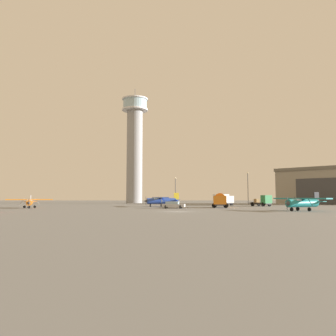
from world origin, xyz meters
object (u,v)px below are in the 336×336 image
at_px(light_post_west, 175,188).
at_px(light_post_east, 248,185).
at_px(airplane_orange, 30,202).
at_px(airplane_blue, 162,200).
at_px(truck_fuel_tanker_orange, 220,200).
at_px(truck_box_white, 223,199).
at_px(truck_flatbed_green, 263,201).
at_px(car_silver, 173,205).
at_px(airplane_teal, 303,202).
at_px(control_tower, 135,144).

height_order(light_post_west, light_post_east, light_post_east).
xyz_separation_m(airplane_orange, airplane_blue, (26.90, 9.35, 0.28)).
distance_m(truck_fuel_tanker_orange, light_post_west, 34.71).
height_order(truck_box_white, light_post_east, light_post_east).
xyz_separation_m(airplane_blue, light_post_west, (4.76, 25.80, 3.48)).
xyz_separation_m(airplane_blue, truck_box_white, (16.99, 13.25, 0.17)).
bearing_deg(truck_flatbed_green, airplane_blue, -109.97).
relative_size(car_silver, light_post_east, 0.47).
height_order(airplane_teal, car_silver, airplane_teal).
height_order(airplane_orange, light_post_west, light_post_west).
height_order(airplane_teal, truck_flatbed_green, airplane_teal).
xyz_separation_m(control_tower, truck_box_white, (26.45, -38.56, -21.24)).
height_order(airplane_teal, truck_fuel_tanker_orange, truck_fuel_tanker_orange).
bearing_deg(light_post_east, airplane_teal, -96.31).
relative_size(control_tower, truck_box_white, 6.93).
xyz_separation_m(control_tower, light_post_east, (37.02, -25.57, -17.01)).
relative_size(light_post_west, light_post_east, 0.83).
relative_size(airplane_teal, car_silver, 2.07).
relative_size(airplane_orange, airplane_blue, 0.81).
xyz_separation_m(truck_fuel_tanker_orange, light_post_east, (15.43, 34.18, 4.23)).
bearing_deg(light_post_east, light_post_west, -178.91).
distance_m(light_post_west, light_post_east, 22.82).
height_order(airplane_orange, car_silver, airplane_orange).
bearing_deg(airplane_blue, car_silver, 87.21).
relative_size(control_tower, truck_flatbed_green, 7.38).
relative_size(control_tower, truck_fuel_tanker_orange, 6.23).
bearing_deg(light_post_east, airplane_orange, -146.84).
xyz_separation_m(airplane_orange, truck_flatbed_green, (51.55, 11.73, 0.06)).
bearing_deg(control_tower, airplane_teal, -68.25).
xyz_separation_m(control_tower, car_silver, (11.44, -64.75, -22.17)).
relative_size(truck_flatbed_green, truck_fuel_tanker_orange, 0.84).
distance_m(airplane_orange, truck_fuel_tanker_orange, 39.06).
bearing_deg(truck_box_white, light_post_west, -162.59).
xyz_separation_m(truck_flatbed_green, light_post_east, (2.91, 23.85, 4.61)).
bearing_deg(car_silver, control_tower, 114.81).
relative_size(airplane_orange, car_silver, 1.88).
relative_size(truck_box_white, truck_fuel_tanker_orange, 0.90).
bearing_deg(light_post_west, truck_flatbed_green, -49.66).
xyz_separation_m(truck_box_white, car_silver, (-15.01, -26.19, -0.93)).
bearing_deg(light_post_west, truck_fuel_tanker_orange, -77.68).
bearing_deg(light_post_west, control_tower, 118.68).
bearing_deg(airplane_teal, light_post_east, -122.92).
relative_size(truck_box_white, light_post_east, 0.64).
distance_m(airplane_teal, airplane_blue, 34.22).
bearing_deg(airplane_orange, light_post_west, 121.49).
bearing_deg(airplane_blue, light_post_east, -147.88).
height_order(airplane_blue, light_post_east, light_post_east).
height_order(airplane_blue, truck_fuel_tanker_orange, airplane_blue).
height_order(truck_box_white, car_silver, truck_box_white).
bearing_deg(airplane_orange, airplane_blue, 92.66).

